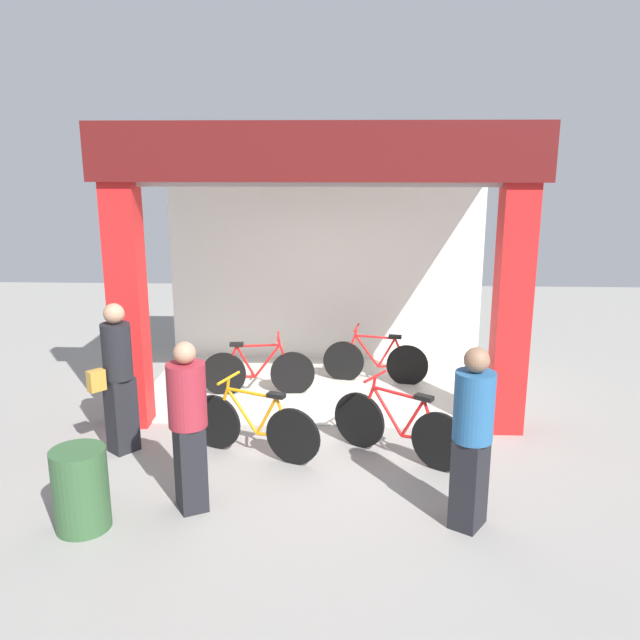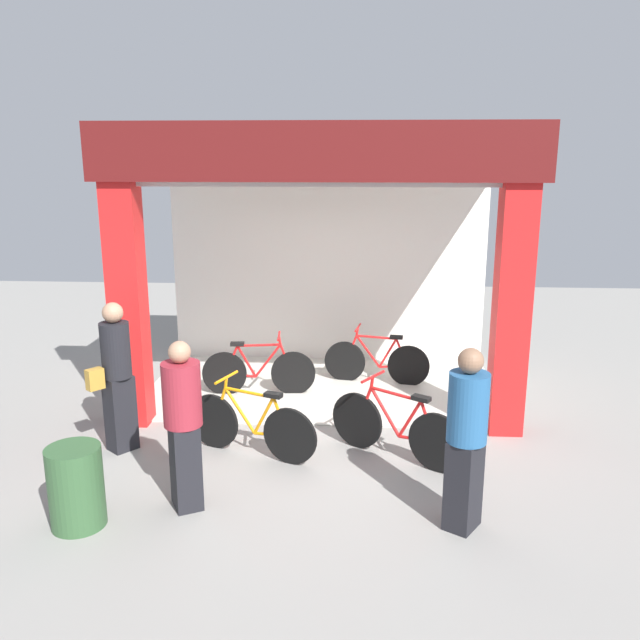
{
  "view_description": "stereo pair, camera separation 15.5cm",
  "coord_description": "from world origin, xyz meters",
  "px_view_note": "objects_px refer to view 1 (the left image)",
  "views": [
    {
      "loc": [
        0.34,
        -7.38,
        3.19
      ],
      "look_at": [
        0.0,
        0.68,
        1.15
      ],
      "focal_mm": 36.98,
      "sensor_mm": 36.0,
      "label": 1
    },
    {
      "loc": [
        0.5,
        -7.38,
        3.19
      ],
      "look_at": [
        0.0,
        0.68,
        1.15
      ],
      "focal_mm": 36.98,
      "sensor_mm": 36.0,
      "label": 2
    }
  ],
  "objects_px": {
    "bicycle_inside_0": "(376,361)",
    "pedestrian_1": "(118,377)",
    "bicycle_inside_1": "(258,371)",
    "pedestrian_0": "(472,436)",
    "bicycle_parked_1": "(254,426)",
    "trash_bin": "(81,489)",
    "bicycle_parked_0": "(398,427)",
    "pedestrian_2": "(188,424)"
  },
  "relations": [
    {
      "from": "bicycle_inside_0",
      "to": "pedestrian_1",
      "type": "relative_size",
      "value": 0.89
    },
    {
      "from": "bicycle_inside_1",
      "to": "pedestrian_0",
      "type": "xyz_separation_m",
      "value": [
        2.28,
        -3.15,
        0.51
      ]
    },
    {
      "from": "bicycle_parked_1",
      "to": "trash_bin",
      "type": "bearing_deg",
      "value": -131.33
    },
    {
      "from": "bicycle_inside_1",
      "to": "bicycle_inside_0",
      "type": "bearing_deg",
      "value": 18.63
    },
    {
      "from": "bicycle_parked_0",
      "to": "bicycle_parked_1",
      "type": "height_order",
      "value": "bicycle_parked_0"
    },
    {
      "from": "pedestrian_0",
      "to": "pedestrian_2",
      "type": "xyz_separation_m",
      "value": [
        -2.5,
        0.21,
        -0.02
      ]
    },
    {
      "from": "bicycle_inside_0",
      "to": "pedestrian_2",
      "type": "bearing_deg",
      "value": -117.8
    },
    {
      "from": "pedestrian_2",
      "to": "bicycle_parked_1",
      "type": "bearing_deg",
      "value": 68.46
    },
    {
      "from": "trash_bin",
      "to": "pedestrian_0",
      "type": "bearing_deg",
      "value": 3.05
    },
    {
      "from": "trash_bin",
      "to": "bicycle_parked_1",
      "type": "bearing_deg",
      "value": 48.67
    },
    {
      "from": "bicycle_parked_1",
      "to": "pedestrian_0",
      "type": "height_order",
      "value": "pedestrian_0"
    },
    {
      "from": "bicycle_inside_0",
      "to": "pedestrian_2",
      "type": "height_order",
      "value": "pedestrian_2"
    },
    {
      "from": "bicycle_inside_0",
      "to": "trash_bin",
      "type": "distance_m",
      "value": 4.72
    },
    {
      "from": "bicycle_parked_1",
      "to": "pedestrian_0",
      "type": "bearing_deg",
      "value": -32.01
    },
    {
      "from": "pedestrian_2",
      "to": "trash_bin",
      "type": "distance_m",
      "value": 1.05
    },
    {
      "from": "bicycle_parked_1",
      "to": "pedestrian_1",
      "type": "xyz_separation_m",
      "value": [
        -1.46,
        0.06,
        0.51
      ]
    },
    {
      "from": "bicycle_parked_0",
      "to": "pedestrian_2",
      "type": "bearing_deg",
      "value": -151.07
    },
    {
      "from": "bicycle_inside_1",
      "to": "bicycle_parked_0",
      "type": "distance_m",
      "value": 2.55
    },
    {
      "from": "pedestrian_0",
      "to": "pedestrian_2",
      "type": "bearing_deg",
      "value": 175.22
    },
    {
      "from": "bicycle_parked_1",
      "to": "trash_bin",
      "type": "relative_size",
      "value": 2.0
    },
    {
      "from": "bicycle_inside_1",
      "to": "bicycle_parked_1",
      "type": "bearing_deg",
      "value": -83.72
    },
    {
      "from": "pedestrian_1",
      "to": "trash_bin",
      "type": "bearing_deg",
      "value": -83.94
    },
    {
      "from": "bicycle_parked_0",
      "to": "pedestrian_0",
      "type": "bearing_deg",
      "value": -68.32
    },
    {
      "from": "bicycle_inside_0",
      "to": "bicycle_parked_1",
      "type": "relative_size",
      "value": 1.0
    },
    {
      "from": "bicycle_inside_1",
      "to": "pedestrian_2",
      "type": "distance_m",
      "value": 2.99
    },
    {
      "from": "bicycle_inside_0",
      "to": "pedestrian_1",
      "type": "xyz_separation_m",
      "value": [
        -2.87,
        -2.33,
        0.53
      ]
    },
    {
      "from": "pedestrian_0",
      "to": "pedestrian_1",
      "type": "distance_m",
      "value": 3.79
    },
    {
      "from": "bicycle_parked_0",
      "to": "trash_bin",
      "type": "relative_size",
      "value": 1.86
    },
    {
      "from": "trash_bin",
      "to": "bicycle_inside_0",
      "type": "bearing_deg",
      "value": 55.05
    },
    {
      "from": "bicycle_parked_1",
      "to": "pedestrian_1",
      "type": "height_order",
      "value": "pedestrian_1"
    },
    {
      "from": "bicycle_parked_0",
      "to": "pedestrian_1",
      "type": "relative_size",
      "value": 0.82
    },
    {
      "from": "pedestrian_0",
      "to": "pedestrian_2",
      "type": "distance_m",
      "value": 2.51
    },
    {
      "from": "bicycle_inside_0",
      "to": "pedestrian_0",
      "type": "relative_size",
      "value": 0.91
    },
    {
      "from": "bicycle_inside_0",
      "to": "bicycle_inside_1",
      "type": "bearing_deg",
      "value": -161.37
    },
    {
      "from": "pedestrian_1",
      "to": "pedestrian_2",
      "type": "height_order",
      "value": "pedestrian_1"
    },
    {
      "from": "bicycle_parked_0",
      "to": "bicycle_parked_1",
      "type": "xyz_separation_m",
      "value": [
        -1.56,
        -0.01,
        -0.01
      ]
    },
    {
      "from": "pedestrian_1",
      "to": "bicycle_parked_1",
      "type": "bearing_deg",
      "value": -2.41
    },
    {
      "from": "pedestrian_0",
      "to": "bicycle_parked_1",
      "type": "bearing_deg",
      "value": 147.99
    },
    {
      "from": "bicycle_parked_0",
      "to": "bicycle_inside_0",
      "type": "bearing_deg",
      "value": 93.56
    },
    {
      "from": "pedestrian_0",
      "to": "trash_bin",
      "type": "bearing_deg",
      "value": -176.95
    },
    {
      "from": "bicycle_inside_1",
      "to": "pedestrian_1",
      "type": "height_order",
      "value": "pedestrian_1"
    },
    {
      "from": "bicycle_inside_0",
      "to": "trash_bin",
      "type": "xyz_separation_m",
      "value": [
        -2.71,
        -3.87,
        0.04
      ]
    }
  ]
}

